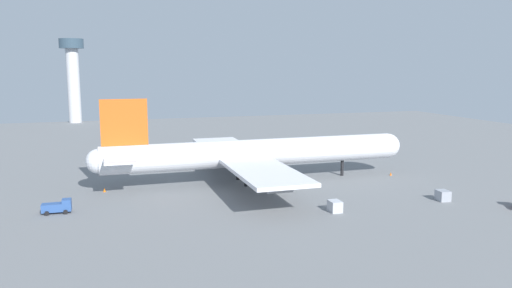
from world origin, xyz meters
The scene contains 8 objects.
ground_plane centered at (0.00, 0.00, 0.00)m, with size 280.69×280.69×0.00m, color slate.
cargo_airplane centered at (-0.56, 0.00, 6.36)m, with size 70.17×56.53×18.54m.
fuel_truck centered at (-39.30, -12.02, 1.16)m, with size 4.83×2.37×2.38m.
cargo_container_fore centered at (6.25, -25.48, 0.98)m, with size 1.99×2.53×1.95m.
cargo_container_aft centered at (28.75, -25.04, 0.97)m, with size 2.28×2.68×1.95m.
safety_cone_nose centered at (31.58, -3.24, 0.37)m, with size 0.52×0.52×0.74m, color orange.
safety_cone_tail centered at (-31.58, 0.73, 0.39)m, with size 0.54×0.54×0.78m, color orange.
control_tower centered at (-42.75, 135.25, 22.28)m, with size 10.44×10.44×37.08m.
Camera 1 is at (-31.41, -99.59, 24.69)m, focal length 34.51 mm.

